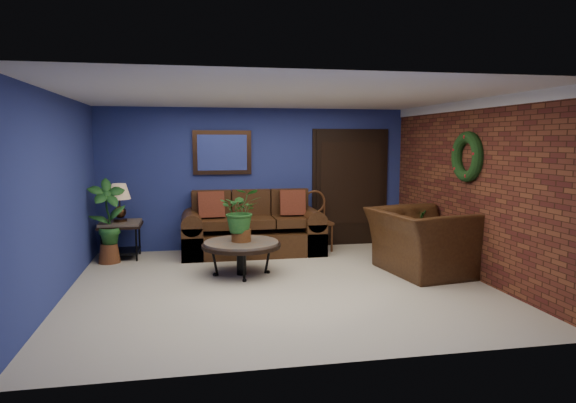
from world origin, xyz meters
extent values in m
plane|color=beige|center=(0.00, 0.00, 0.00)|extent=(5.50, 5.50, 0.00)
cube|color=navy|center=(0.00, 2.50, 1.25)|extent=(5.50, 0.04, 2.50)
cube|color=navy|center=(-2.75, 0.00, 1.25)|extent=(0.04, 5.00, 2.50)
cube|color=brown|center=(2.75, 0.00, 1.25)|extent=(0.04, 5.00, 2.50)
cube|color=silver|center=(0.00, 0.00, 2.50)|extent=(5.50, 5.00, 0.02)
cube|color=white|center=(2.72, 0.00, 2.43)|extent=(0.03, 5.00, 0.14)
cube|color=#3E2616|center=(-0.60, 2.46, 1.72)|extent=(1.02, 0.06, 0.77)
cube|color=black|center=(1.75, 2.47, 1.05)|extent=(1.44, 0.06, 2.18)
torus|color=black|center=(2.69, 0.05, 1.70)|extent=(0.16, 0.72, 0.72)
cube|color=#412712|center=(-0.13, 2.00, 0.20)|extent=(2.39, 1.03, 0.39)
cube|color=#412712|center=(-0.13, 2.37, 0.55)|extent=(2.04, 0.28, 0.98)
cube|color=#412712|center=(-0.81, 1.93, 0.56)|extent=(0.66, 0.71, 0.15)
cube|color=#412712|center=(-0.13, 1.93, 0.56)|extent=(0.66, 0.71, 0.15)
cube|color=#412712|center=(0.55, 1.93, 0.56)|extent=(0.66, 0.71, 0.15)
cube|color=#412712|center=(-1.15, 2.00, 0.27)|extent=(0.35, 1.03, 0.54)
cube|color=#412712|center=(0.89, 2.00, 0.27)|extent=(0.35, 1.03, 0.54)
cube|color=maroon|center=(-0.83, 1.98, 0.86)|extent=(0.43, 0.13, 0.43)
cube|color=maroon|center=(0.56, 1.98, 0.86)|extent=(0.43, 0.13, 0.43)
cylinder|color=#544F4A|center=(-0.46, 0.64, 0.46)|extent=(1.07, 1.07, 0.05)
cylinder|color=black|center=(-0.46, 0.64, 0.43)|extent=(1.14, 1.14, 0.05)
cylinder|color=black|center=(-0.46, 0.64, 0.22)|extent=(0.14, 0.14, 0.44)
cube|color=#544F4A|center=(-2.30, 2.05, 0.59)|extent=(0.63, 0.63, 0.05)
cube|color=black|center=(-2.30, 2.05, 0.55)|extent=(0.67, 0.67, 0.04)
cube|color=black|center=(-2.30, 2.05, 0.12)|extent=(0.57, 0.57, 0.03)
cylinder|color=black|center=(-2.57, 1.78, 0.29)|extent=(0.03, 0.03, 0.59)
cylinder|color=black|center=(-2.03, 1.78, 0.29)|extent=(0.03, 0.03, 0.59)
cylinder|color=black|center=(-2.57, 2.32, 0.29)|extent=(0.03, 0.03, 0.59)
cylinder|color=black|center=(-2.03, 2.32, 0.29)|extent=(0.03, 0.03, 0.59)
cylinder|color=#3E2616|center=(-2.30, 2.05, 0.64)|extent=(0.22, 0.22, 0.04)
sphere|color=#3E2616|center=(-2.30, 2.05, 0.74)|extent=(0.20, 0.20, 0.20)
cylinder|color=#3E2616|center=(-2.30, 2.05, 0.91)|extent=(0.02, 0.02, 0.25)
cone|color=tan|center=(-2.30, 2.05, 1.09)|extent=(0.36, 0.36, 0.25)
cube|color=#582C19|center=(1.03, 2.05, 0.49)|extent=(0.48, 0.48, 0.04)
torus|color=#582C19|center=(1.01, 2.25, 0.84)|extent=(0.42, 0.08, 0.42)
cylinder|color=#582C19|center=(0.86, 1.84, 0.23)|extent=(0.04, 0.04, 0.47)
cylinder|color=#582C19|center=(1.24, 1.88, 0.23)|extent=(0.04, 0.04, 0.47)
cylinder|color=#582C19|center=(0.83, 2.22, 0.23)|extent=(0.04, 0.04, 0.47)
cylinder|color=#582C19|center=(1.21, 2.26, 0.23)|extent=(0.04, 0.04, 0.47)
imported|color=#412712|center=(2.15, 0.25, 0.46)|extent=(1.44, 1.59, 0.93)
cylinder|color=brown|center=(-0.46, 0.64, 0.58)|extent=(0.28, 0.28, 0.18)
imported|color=#1A5421|center=(-0.46, 0.64, 0.94)|extent=(0.63, 0.56, 0.64)
cylinder|color=brown|center=(2.35, 0.87, 0.10)|extent=(0.26, 0.26, 0.20)
imported|color=#1A5421|center=(2.35, 0.87, 0.51)|extent=(0.46, 0.41, 0.71)
cylinder|color=brown|center=(-2.45, 1.76, 0.15)|extent=(0.34, 0.34, 0.30)
imported|color=#1A5421|center=(-2.45, 1.76, 0.79)|extent=(0.66, 0.54, 1.09)
camera|label=1|loc=(-1.17, -6.61, 1.93)|focal=32.00mm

